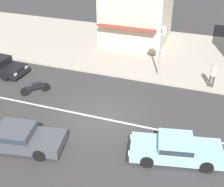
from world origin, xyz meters
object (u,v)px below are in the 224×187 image
object	(u,v)px
motorcycle_0	(35,88)
street_clock	(161,38)
sedan_dark_grey_4	(16,137)
pedestrian_near_clock	(213,73)
shopfront_mid_block	(137,9)
sedan_pale_blue_1	(175,148)

from	to	relation	value
motorcycle_0	street_clock	distance (m)	8.60
street_clock	sedan_dark_grey_4	bearing A→B (deg)	-118.28
sedan_dark_grey_4	pedestrian_near_clock	size ratio (longest dim) A/B	2.97
motorcycle_0	shopfront_mid_block	distance (m)	11.29
motorcycle_0	sedan_dark_grey_4	bearing A→B (deg)	-68.85
pedestrian_near_clock	shopfront_mid_block	distance (m)	9.31
sedan_pale_blue_1	motorcycle_0	bearing A→B (deg)	162.35
sedan_dark_grey_4	pedestrian_near_clock	world-z (taller)	pedestrian_near_clock
sedan_dark_grey_4	street_clock	bearing A→B (deg)	61.72
street_clock	pedestrian_near_clock	world-z (taller)	street_clock
sedan_pale_blue_1	sedan_dark_grey_4	bearing A→B (deg)	-167.03
motorcycle_0	pedestrian_near_clock	xyz separation A→B (m)	(10.31, 4.20, 0.69)
sedan_pale_blue_1	street_clock	world-z (taller)	street_clock
sedan_pale_blue_1	street_clock	distance (m)	8.30
sedan_dark_grey_4	shopfront_mid_block	xyz separation A→B (m)	(1.81, 15.05, 2.29)
sedan_pale_blue_1	motorcycle_0	world-z (taller)	sedan_pale_blue_1
sedan_dark_grey_4	shopfront_mid_block	world-z (taller)	shopfront_mid_block
motorcycle_0	street_clock	world-z (taller)	street_clock
sedan_dark_grey_4	street_clock	distance (m)	10.82
sedan_pale_blue_1	pedestrian_near_clock	distance (m)	7.23
sedan_pale_blue_1	street_clock	xyz separation A→B (m)	(-2.39, 7.61, 2.29)
pedestrian_near_clock	shopfront_mid_block	bearing A→B (deg)	137.10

